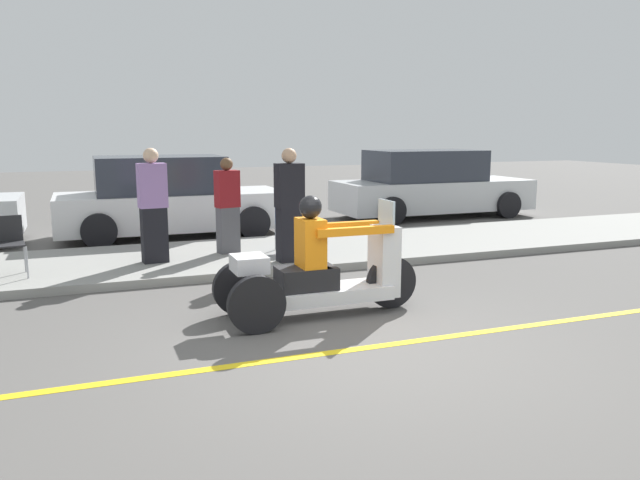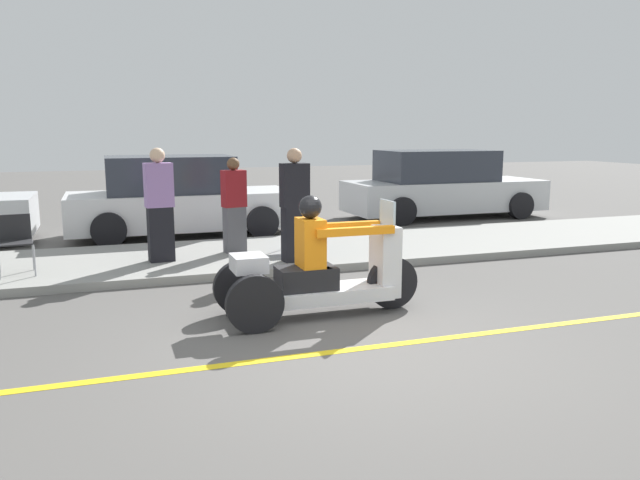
# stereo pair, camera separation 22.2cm
# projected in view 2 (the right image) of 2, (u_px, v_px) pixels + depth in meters

# --- Properties ---
(ground_plane) EXTENTS (60.00, 60.00, 0.00)m
(ground_plane) POSITION_uv_depth(u_px,v_px,m) (352.00, 350.00, 6.05)
(ground_plane) COLOR #565451
(lane_stripe) EXTENTS (24.00, 0.12, 0.01)m
(lane_stripe) POSITION_uv_depth(u_px,v_px,m) (360.00, 349.00, 6.08)
(lane_stripe) COLOR gold
(lane_stripe) RESTS_ON ground
(sidewalk_strip) EXTENTS (28.00, 2.80, 0.12)m
(sidewalk_strip) POSITION_uv_depth(u_px,v_px,m) (248.00, 255.00, 10.32)
(sidewalk_strip) COLOR gray
(sidewalk_strip) RESTS_ON ground
(motorcycle_trike) EXTENTS (2.39, 0.85, 1.39)m
(motorcycle_trike) POSITION_uv_depth(u_px,v_px,m) (320.00, 274.00, 7.10)
(motorcycle_trike) COLOR black
(motorcycle_trike) RESTS_ON ground
(spectator_far_back) EXTENTS (0.41, 0.29, 1.55)m
(spectator_far_back) POSITION_uv_depth(u_px,v_px,m) (234.00, 207.00, 10.16)
(spectator_far_back) COLOR #515156
(spectator_far_back) RESTS_ON sidewalk_strip
(spectator_near_curb) EXTENTS (0.43, 0.29, 1.73)m
(spectator_near_curb) POSITION_uv_depth(u_px,v_px,m) (160.00, 207.00, 9.44)
(spectator_near_curb) COLOR black
(spectator_near_curb) RESTS_ON sidewalk_strip
(spectator_by_tree) EXTENTS (0.43, 0.27, 1.72)m
(spectator_by_tree) POSITION_uv_depth(u_px,v_px,m) (295.00, 207.00, 9.43)
(spectator_by_tree) COLOR black
(spectator_by_tree) RESTS_ON sidewalk_strip
(folding_chair_set_back) EXTENTS (0.52, 0.52, 0.82)m
(folding_chair_set_back) POSITION_uv_depth(u_px,v_px,m) (15.00, 238.00, 8.68)
(folding_chair_set_back) COLOR #A5A8AD
(folding_chair_set_back) RESTS_ON sidewalk_strip
(folding_chair_curbside) EXTENTS (0.48, 0.48, 0.82)m
(folding_chair_curbside) POSITION_uv_depth(u_px,v_px,m) (297.00, 220.00, 10.38)
(folding_chair_curbside) COLOR #A5A8AD
(folding_chair_curbside) RESTS_ON sidewalk_strip
(parked_car_lot_center) EXTENTS (4.41, 1.98, 1.60)m
(parked_car_lot_center) POSITION_uv_depth(u_px,v_px,m) (178.00, 199.00, 12.52)
(parked_car_lot_center) COLOR silver
(parked_car_lot_center) RESTS_ON ground
(parked_car_lot_far) EXTENTS (4.85, 1.97, 1.63)m
(parked_car_lot_far) POSITION_uv_depth(u_px,v_px,m) (442.00, 186.00, 15.16)
(parked_car_lot_far) COLOR silver
(parked_car_lot_far) RESTS_ON ground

